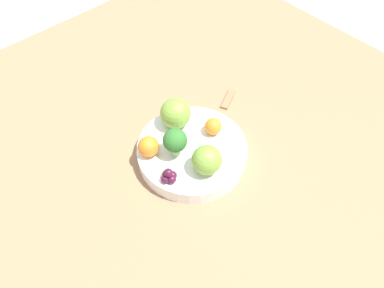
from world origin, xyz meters
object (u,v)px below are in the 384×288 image
Objects in this scene: bowl at (192,152)px; apple_red at (207,160)px; spoon at (228,99)px; apple_green at (176,113)px; orange_back at (149,146)px; broccoli at (175,141)px; grape_cluster at (169,176)px; orange_front at (213,126)px.

bowl is 3.83× the size of apple_red.
bowl is 0.18m from spoon.
apple_green reaches higher than spoon.
orange_back is 0.66× the size of spoon.
broccoli is 2.01× the size of grape_cluster.
spoon is at bearing 19.69° from grape_cluster.
apple_green is (0.03, 0.13, 0.00)m from apple_red.
orange_front is (0.06, 0.00, 0.03)m from bowl.
grape_cluster is at bearing -98.69° from orange_back.
bowl is at bearing 18.32° from grape_cluster.
apple_red reaches higher than grape_cluster.
orange_front is 0.14m from grape_cluster.
broccoli is at bearing -43.89° from orange_back.
orange_back is at bearing 81.31° from grape_cluster.
grape_cluster is at bearing -168.61° from orange_front.
apple_red is at bearing -147.14° from spoon.
broccoli is 0.06m from orange_back.
orange_back is (-0.07, 0.05, 0.04)m from bowl.
orange_front is (0.09, -0.01, -0.02)m from broccoli.
apple_red is 0.13m from apple_green.
orange_front is 1.09× the size of grape_cluster.
apple_green is at bearing 14.12° from orange_back.
orange_front is 0.56× the size of spoon.
bowl is 0.07m from apple_red.
apple_green is 1.96× the size of grape_cluster.
apple_green reaches higher than orange_back.
broccoli is 0.07m from grape_cluster.
bowl is at bearing -179.06° from orange_front.
orange_front is at bearing -19.07° from orange_back.
bowl is at bearing -104.01° from apple_green.
broccoli is at bearing 37.50° from grape_cluster.
orange_front is 0.14m from spoon.
orange_back is at bearing 136.11° from broccoli.
bowl is at bearing -16.00° from broccoli.
orange_front is at bearing -151.12° from spoon.
apple_red reaches higher than orange_front.
orange_back is (-0.04, 0.04, -0.02)m from broccoli.
orange_front reaches higher than bowl.
orange_back is 1.29× the size of grape_cluster.
broccoli is at bearing 164.00° from bowl.
grape_cluster is (-0.07, 0.03, -0.02)m from apple_red.
bowl is 0.07m from orange_front.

